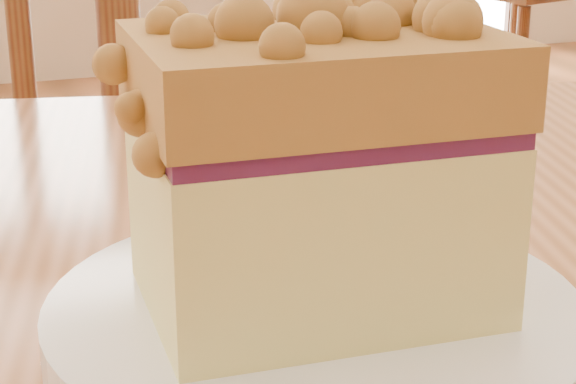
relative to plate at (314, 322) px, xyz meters
The scene contains 2 objects.
plate is the anchor object (origin of this frame).
cake_slice 0.07m from the plate, 153.29° to the left, with size 0.14×0.10×0.12m.
Camera 1 is at (0.14, -0.21, 0.93)m, focal length 62.00 mm.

